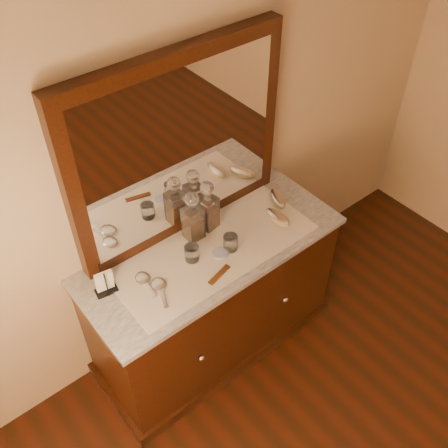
{
  "coord_description": "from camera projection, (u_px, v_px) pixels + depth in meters",
  "views": [
    {
      "loc": [
        -1.11,
        0.48,
        2.81
      ],
      "look_at": [
        0.0,
        1.85,
        1.1
      ],
      "focal_mm": 41.21,
      "sensor_mm": 36.0,
      "label": 1
    }
  ],
  "objects": [
    {
      "name": "brush_near",
      "position": [
        278.0,
        217.0,
        2.82
      ],
      "size": [
        0.08,
        0.17,
        0.05
      ],
      "color": "tan",
      "rests_on": "lace_runner"
    },
    {
      "name": "hand_mirror_inner",
      "position": [
        160.0,
        287.0,
        2.49
      ],
      "size": [
        0.11,
        0.2,
        0.02
      ],
      "color": "silver",
      "rests_on": "lace_runner"
    },
    {
      "name": "tumblers",
      "position": [
        211.0,
        248.0,
        2.63
      ],
      "size": [
        0.28,
        0.14,
        0.09
      ],
      "color": "white",
      "rests_on": "lace_runner"
    },
    {
      "name": "comb",
      "position": [
        219.0,
        275.0,
        2.55
      ],
      "size": [
        0.15,
        0.06,
        0.01
      ],
      "primitive_type": "cube",
      "rotation": [
        0.0,
        0.0,
        0.24
      ],
      "color": "#663112",
      "rests_on": "lace_runner"
    },
    {
      "name": "mirror_glass",
      "position": [
        183.0,
        151.0,
        2.46
      ],
      "size": [
        1.06,
        0.01,
        0.86
      ],
      "primitive_type": "cube",
      "color": "white",
      "rests_on": "marble_top"
    },
    {
      "name": "mirror_frame",
      "position": [
        179.0,
        148.0,
        2.48
      ],
      "size": [
        1.2,
        0.08,
        1.0
      ],
      "primitive_type": "cube",
      "color": "black",
      "rests_on": "marble_top"
    },
    {
      "name": "dresser_plinth",
      "position": [
        214.0,
        335.0,
        3.25
      ],
      "size": [
        1.46,
        0.59,
        0.08
      ],
      "primitive_type": "cube",
      "color": "black",
      "rests_on": "floor"
    },
    {
      "name": "lace_runner",
      "position": [
        214.0,
        250.0,
        2.68
      ],
      "size": [
        1.1,
        0.45,
        0.0
      ],
      "primitive_type": "cube",
      "color": "silver",
      "rests_on": "marble_top"
    },
    {
      "name": "marble_top",
      "position": [
        212.0,
        250.0,
        2.7
      ],
      "size": [
        1.44,
        0.59,
        0.03
      ],
      "primitive_type": "cube",
      "color": "silver",
      "rests_on": "dresser_cabinet"
    },
    {
      "name": "brush_far",
      "position": [
        278.0,
        199.0,
        2.93
      ],
      "size": [
        0.13,
        0.18,
        0.04
      ],
      "color": "tan",
      "rests_on": "lace_runner"
    },
    {
      "name": "decanter_left",
      "position": [
        193.0,
        220.0,
        2.67
      ],
      "size": [
        0.09,
        0.09,
        0.3
      ],
      "color": "#8D4814",
      "rests_on": "lace_runner"
    },
    {
      "name": "knob_right",
      "position": [
        285.0,
        300.0,
        2.94
      ],
      "size": [
        0.04,
        0.04,
        0.04
      ],
      "primitive_type": "sphere",
      "color": "silver",
      "rests_on": "dresser_cabinet"
    },
    {
      "name": "dresser_cabinet",
      "position": [
        213.0,
        300.0,
        3.0
      ],
      "size": [
        1.4,
        0.55,
        0.82
      ],
      "primitive_type": "cube",
      "color": "black",
      "rests_on": "floor"
    },
    {
      "name": "pin_dish",
      "position": [
        220.0,
        253.0,
        2.65
      ],
      "size": [
        0.1,
        0.1,
        0.01
      ],
      "primitive_type": "cylinder",
      "rotation": [
        0.0,
        0.0,
        0.19
      ],
      "color": "white",
      "rests_on": "lace_runner"
    },
    {
      "name": "hand_mirror_outer",
      "position": [
        144.0,
        280.0,
        2.52
      ],
      "size": [
        0.08,
        0.19,
        0.02
      ],
      "color": "silver",
      "rests_on": "lace_runner"
    },
    {
      "name": "napkin_rack",
      "position": [
        105.0,
        282.0,
        2.44
      ],
      "size": [
        0.12,
        0.08,
        0.16
      ],
      "color": "black",
      "rests_on": "marble_top"
    },
    {
      "name": "knob_left",
      "position": [
        202.0,
        358.0,
        2.67
      ],
      "size": [
        0.04,
        0.04,
        0.04
      ],
      "primitive_type": "sphere",
      "color": "silver",
      "rests_on": "dresser_cabinet"
    },
    {
      "name": "decanter_right",
      "position": [
        208.0,
        210.0,
        2.72
      ],
      "size": [
        0.11,
        0.11,
        0.3
      ],
      "color": "#8D4814",
      "rests_on": "lace_runner"
    }
  ]
}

